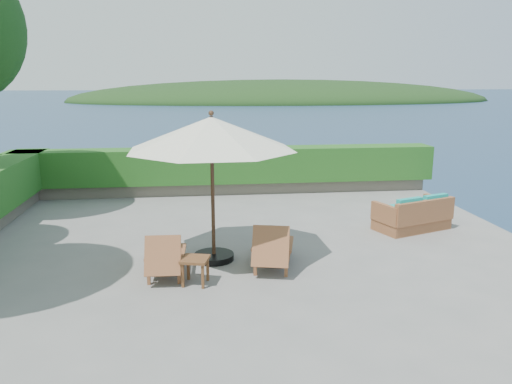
{
  "coord_description": "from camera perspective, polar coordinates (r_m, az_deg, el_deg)",
  "views": [
    {
      "loc": [
        -0.87,
        -8.93,
        3.32
      ],
      "look_at": [
        0.3,
        0.8,
        1.1
      ],
      "focal_mm": 35.0,
      "sensor_mm": 36.0,
      "label": 1
    }
  ],
  "objects": [
    {
      "name": "ground",
      "position": [
        9.57,
        -1.22,
        -7.53
      ],
      "size": [
        12.0,
        12.0,
        0.0
      ],
      "primitive_type": "plane",
      "color": "gray",
      "rests_on": "ground"
    },
    {
      "name": "foundation",
      "position": [
        10.21,
        -1.18,
        -15.73
      ],
      "size": [
        12.0,
        12.0,
        3.0
      ],
      "primitive_type": "cube",
      "color": "#564E44",
      "rests_on": "ocean"
    },
    {
      "name": "offshore_island",
      "position": [
        151.29,
        3.06,
        10.35
      ],
      "size": [
        126.0,
        57.6,
        12.6
      ],
      "primitive_type": "ellipsoid",
      "color": "black",
      "rests_on": "ocean"
    },
    {
      "name": "planter_wall_far",
      "position": [
        14.89,
        -3.35,
        0.57
      ],
      "size": [
        12.0,
        0.6,
        0.36
      ],
      "primitive_type": "cube",
      "color": "#6C6356",
      "rests_on": "ground"
    },
    {
      "name": "hedge_far",
      "position": [
        14.77,
        -3.38,
        3.11
      ],
      "size": [
        12.4,
        0.9,
        1.0
      ],
      "primitive_type": "cube",
      "color": "#1D4C15",
      "rests_on": "planter_wall_far"
    },
    {
      "name": "patio_umbrella",
      "position": [
        8.97,
        -5.1,
        6.52
      ],
      "size": [
        4.12,
        4.12,
        2.78
      ],
      "rotation": [
        0.0,
        0.0,
        0.42
      ],
      "color": "black",
      "rests_on": "ground"
    },
    {
      "name": "lounge_left",
      "position": [
        8.8,
        -10.27,
        -7.22
      ],
      "size": [
        0.69,
        1.45,
        0.83
      ],
      "rotation": [
        0.0,
        0.0,
        -0.04
      ],
      "color": "#995F37",
      "rests_on": "ground"
    },
    {
      "name": "lounge_right",
      "position": [
        9.01,
        1.93,
        -6.35
      ],
      "size": [
        0.97,
        1.64,
        0.89
      ],
      "rotation": [
        0.0,
        0.0,
        -0.23
      ],
      "color": "#995F37",
      "rests_on": "ground"
    },
    {
      "name": "side_table",
      "position": [
        8.34,
        -6.97,
        -8.02
      ],
      "size": [
        0.52,
        0.52,
        0.46
      ],
      "rotation": [
        0.0,
        0.0,
        -0.26
      ],
      "color": "brown",
      "rests_on": "ground"
    },
    {
      "name": "wicker_loveseat",
      "position": [
        11.75,
        17.56,
        -2.64
      ],
      "size": [
        1.86,
        1.38,
        0.82
      ],
      "rotation": [
        0.0,
        0.0,
        0.35
      ],
      "color": "#995F37",
      "rests_on": "ground"
    }
  ]
}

